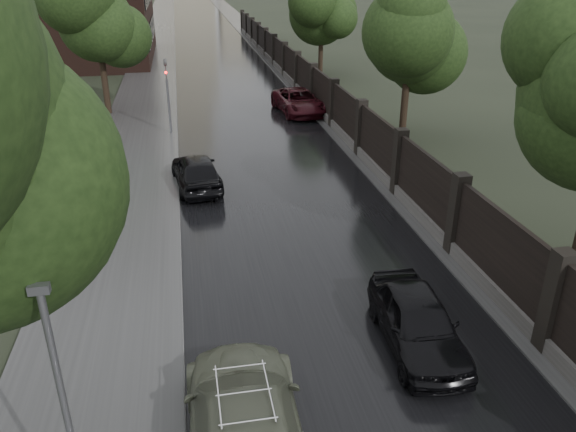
{
  "coord_description": "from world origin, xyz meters",
  "views": [
    {
      "loc": [
        -3.53,
        -4.67,
        8.65
      ],
      "look_at": [
        -0.67,
        10.56,
        1.5
      ],
      "focal_mm": 35.0,
      "sensor_mm": 36.0,
      "label": 1
    }
  ],
  "objects_px": {
    "tree_right_c": "(322,10)",
    "volga_sedan": "(245,428)",
    "tree_left_far": "(97,24)",
    "car_right_far": "(299,101)",
    "hatchback_left": "(196,171)",
    "car_right_near": "(417,321)",
    "traffic_light": "(168,91)",
    "tree_right_b": "(410,41)"
  },
  "relations": [
    {
      "from": "traffic_light",
      "to": "tree_right_b",
      "type": "bearing_deg",
      "value": -14.24
    },
    {
      "from": "traffic_light",
      "to": "car_right_far",
      "type": "height_order",
      "value": "traffic_light"
    },
    {
      "from": "hatchback_left",
      "to": "car_right_near",
      "type": "height_order",
      "value": "hatchback_left"
    },
    {
      "from": "traffic_light",
      "to": "volga_sedan",
      "type": "xyz_separation_m",
      "value": [
        1.43,
        -21.92,
        -1.61
      ]
    },
    {
      "from": "tree_left_far",
      "to": "car_right_far",
      "type": "bearing_deg",
      "value": -7.84
    },
    {
      "from": "volga_sedan",
      "to": "car_right_far",
      "type": "distance_m",
      "value": 26.12
    },
    {
      "from": "tree_right_b",
      "to": "car_right_near",
      "type": "relative_size",
      "value": 1.72
    },
    {
      "from": "tree_right_b",
      "to": "traffic_light",
      "type": "height_order",
      "value": "tree_right_b"
    },
    {
      "from": "traffic_light",
      "to": "car_right_near",
      "type": "distance_m",
      "value": 20.2
    },
    {
      "from": "tree_right_c",
      "to": "hatchback_left",
      "type": "height_order",
      "value": "tree_right_c"
    },
    {
      "from": "tree_right_c",
      "to": "volga_sedan",
      "type": "xyz_separation_m",
      "value": [
        -10.37,
        -36.93,
        -4.16
      ]
    },
    {
      "from": "tree_left_far",
      "to": "car_right_far",
      "type": "height_order",
      "value": "tree_left_far"
    },
    {
      "from": "tree_right_b",
      "to": "hatchback_left",
      "type": "relative_size",
      "value": 1.65
    },
    {
      "from": "car_right_far",
      "to": "traffic_light",
      "type": "bearing_deg",
      "value": -161.26
    },
    {
      "from": "hatchback_left",
      "to": "tree_left_far",
      "type": "bearing_deg",
      "value": -76.4
    },
    {
      "from": "hatchback_left",
      "to": "car_right_near",
      "type": "bearing_deg",
      "value": 106.07
    },
    {
      "from": "car_right_near",
      "to": "car_right_far",
      "type": "height_order",
      "value": "car_right_far"
    },
    {
      "from": "tree_left_far",
      "to": "car_right_near",
      "type": "height_order",
      "value": "tree_left_far"
    },
    {
      "from": "tree_left_far",
      "to": "hatchback_left",
      "type": "bearing_deg",
      "value": -69.58
    },
    {
      "from": "tree_left_far",
      "to": "traffic_light",
      "type": "bearing_deg",
      "value": -53.53
    },
    {
      "from": "hatchback_left",
      "to": "tree_right_c",
      "type": "bearing_deg",
      "value": -122.06
    },
    {
      "from": "tree_left_far",
      "to": "hatchback_left",
      "type": "xyz_separation_m",
      "value": [
        4.76,
        -12.79,
        -4.52
      ]
    },
    {
      "from": "tree_right_c",
      "to": "car_right_far",
      "type": "xyz_separation_m",
      "value": [
        -4.16,
        -11.56,
        -4.23
      ]
    },
    {
      "from": "volga_sedan",
      "to": "hatchback_left",
      "type": "relative_size",
      "value": 1.28
    },
    {
      "from": "tree_right_b",
      "to": "car_right_far",
      "type": "relative_size",
      "value": 1.36
    },
    {
      "from": "traffic_light",
      "to": "car_right_near",
      "type": "xyz_separation_m",
      "value": [
        5.9,
        -19.24,
        -1.7
      ]
    },
    {
      "from": "volga_sedan",
      "to": "hatchback_left",
      "type": "bearing_deg",
      "value": -86.49
    },
    {
      "from": "traffic_light",
      "to": "volga_sedan",
      "type": "height_order",
      "value": "traffic_light"
    },
    {
      "from": "tree_left_far",
      "to": "traffic_light",
      "type": "xyz_separation_m",
      "value": [
        3.7,
        -5.01,
        -2.84
      ]
    },
    {
      "from": "tree_left_far",
      "to": "traffic_light",
      "type": "distance_m",
      "value": 6.84
    },
    {
      "from": "volga_sedan",
      "to": "tree_right_b",
      "type": "bearing_deg",
      "value": -116.7
    },
    {
      "from": "hatchback_left",
      "to": "traffic_light",
      "type": "bearing_deg",
      "value": -89.06
    },
    {
      "from": "hatchback_left",
      "to": "volga_sedan",
      "type": "bearing_deg",
      "value": 84.66
    },
    {
      "from": "hatchback_left",
      "to": "car_right_near",
      "type": "relative_size",
      "value": 1.04
    },
    {
      "from": "tree_right_c",
      "to": "hatchback_left",
      "type": "xyz_separation_m",
      "value": [
        -10.74,
        -22.79,
        -4.23
      ]
    },
    {
      "from": "tree_right_b",
      "to": "car_right_near",
      "type": "distance_m",
      "value": 17.8
    },
    {
      "from": "car_right_near",
      "to": "hatchback_left",
      "type": "bearing_deg",
      "value": 116.06
    },
    {
      "from": "traffic_light",
      "to": "hatchback_left",
      "type": "bearing_deg",
      "value": -82.24
    },
    {
      "from": "tree_right_c",
      "to": "traffic_light",
      "type": "xyz_separation_m",
      "value": [
        -11.8,
        -15.01,
        -2.55
      ]
    },
    {
      "from": "tree_right_b",
      "to": "volga_sedan",
      "type": "xyz_separation_m",
      "value": [
        -10.37,
        -18.93,
        -4.16
      ]
    },
    {
      "from": "traffic_light",
      "to": "car_right_near",
      "type": "height_order",
      "value": "traffic_light"
    },
    {
      "from": "tree_left_far",
      "to": "hatchback_left",
      "type": "distance_m",
      "value": 14.37
    }
  ]
}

